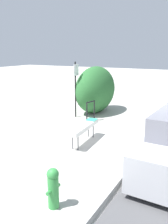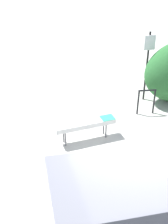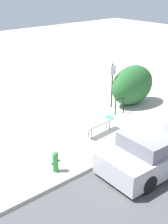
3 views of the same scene
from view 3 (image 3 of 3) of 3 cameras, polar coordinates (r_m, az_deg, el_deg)
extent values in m
plane|color=#ADAAA3|center=(12.77, 10.20, -5.85)|extent=(60.00, 60.00, 0.00)
cube|color=#A8A8A3|center=(12.74, 10.22, -5.60)|extent=(60.00, 0.20, 0.13)
cylinder|color=#515156|center=(12.90, 1.40, -4.04)|extent=(0.04, 0.04, 0.44)
cylinder|color=#515156|center=(13.67, 4.70, -2.45)|extent=(0.04, 0.04, 0.44)
cylinder|color=#515156|center=(13.00, 0.85, -3.80)|extent=(0.04, 0.04, 0.44)
cylinder|color=#515156|center=(13.77, 4.16, -2.23)|extent=(0.04, 0.04, 0.44)
cube|color=silver|center=(13.21, 2.85, -2.01)|extent=(1.66, 0.44, 0.13)
cube|color=teal|center=(13.62, 4.66, -0.92)|extent=(0.38, 0.33, 0.01)
cylinder|color=black|center=(15.08, 5.77, 0.82)|extent=(0.05, 0.05, 0.80)
cylinder|color=black|center=(15.37, 7.24, 1.20)|extent=(0.05, 0.05, 0.80)
cylinder|color=black|center=(15.08, 6.58, 2.41)|extent=(0.55, 0.13, 0.05)
cylinder|color=black|center=(15.77, 5.14, 4.78)|extent=(0.06, 0.06, 2.30)
cube|color=white|center=(15.50, 5.35, 7.62)|extent=(0.36, 0.02, 0.46)
cylinder|color=#338C3F|center=(10.86, -5.23, -9.39)|extent=(0.20, 0.20, 0.60)
sphere|color=#338C3F|center=(10.67, -5.30, -7.79)|extent=(0.22, 0.22, 0.22)
cylinder|color=#338C3F|center=(10.76, -5.86, -9.38)|extent=(0.08, 0.07, 0.07)
cylinder|color=#338C3F|center=(10.89, -4.64, -8.87)|extent=(0.08, 0.07, 0.07)
ellipsoid|color=#28602D|center=(16.37, 8.86, 4.87)|extent=(2.67, 1.49, 2.06)
cylinder|color=black|center=(12.68, 13.50, -4.85)|extent=(0.61, 0.21, 0.60)
cylinder|color=black|center=(11.03, 4.99, -8.80)|extent=(0.61, 0.21, 0.60)
cylinder|color=black|center=(10.07, 11.73, -12.77)|extent=(0.61, 0.21, 0.60)
cube|color=#B7B7BC|center=(11.24, 12.82, -7.45)|extent=(4.18, 2.07, 0.75)
cube|color=slate|center=(10.83, 12.55, -4.91)|extent=(2.05, 1.77, 0.53)
camera|label=1|loc=(6.47, -16.96, -9.40)|focal=40.00mm
camera|label=2|loc=(6.84, 32.84, 9.50)|focal=50.00mm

